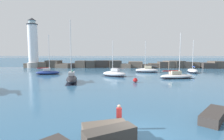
{
  "coord_description": "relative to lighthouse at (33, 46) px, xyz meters",
  "views": [
    {
      "loc": [
        -1.3,
        -10.33,
        5.13
      ],
      "look_at": [
        -2.12,
        18.25,
        2.34
      ],
      "focal_mm": 28.0,
      "sensor_mm": 36.0,
      "label": 1
    }
  ],
  "objects": [
    {
      "name": "ground_plane",
      "position": [
        30.45,
        -49.85,
        -7.6
      ],
      "size": [
        600.0,
        600.0,
        0.0
      ],
      "primitive_type": "plane",
      "color": "#336084"
    },
    {
      "name": "lighthouse",
      "position": [
        0.0,
        0.0,
        0.0
      ],
      "size": [
        4.32,
        4.32,
        17.1
      ],
      "color": "gray",
      "rests_on": "ground"
    },
    {
      "name": "sailboat_moored_7",
      "position": [
        28.59,
        -22.1,
        -6.93
      ],
      "size": [
        5.97,
        4.58,
        7.9
      ],
      "color": "silver",
      "rests_on": "ground"
    },
    {
      "name": "sailboat_moored_0",
      "position": [
        37.14,
        -13.6,
        -6.96
      ],
      "size": [
        6.18,
        2.97,
        8.35
      ],
      "color": "silver",
      "rests_on": "ground"
    },
    {
      "name": "person_on_rocks",
      "position": [
        29.3,
        -48.85,
        -6.64
      ],
      "size": [
        0.36,
        0.22,
        1.7
      ],
      "color": "#282833",
      "rests_on": "ground"
    },
    {
      "name": "mooring_buoy_orange_near",
      "position": [
        32.36,
        -29.92,
        -7.2
      ],
      "size": [
        0.79,
        0.79,
        0.99
      ],
      "color": "red",
      "rests_on": "ground"
    },
    {
      "name": "breakwater_jetty",
      "position": [
        32.21,
        0.96,
        -6.56
      ],
      "size": [
        68.84,
        7.01,
        2.48
      ],
      "color": "brown",
      "rests_on": "ground"
    },
    {
      "name": "open_sea_beyond",
      "position": [
        30.45,
        60.98,
        -7.59
      ],
      "size": [
        400.0,
        116.0,
        0.01
      ],
      "color": "#235175",
      "rests_on": "ground"
    },
    {
      "name": "sailboat_moored_4",
      "position": [
        49.05,
        -13.97,
        -7.06
      ],
      "size": [
        3.33,
        5.66,
        8.47
      ],
      "color": "white",
      "rests_on": "ground"
    },
    {
      "name": "sailboat_moored_1",
      "position": [
        41.23,
        -24.78,
        -7.04
      ],
      "size": [
        7.26,
        3.6,
        9.12
      ],
      "color": "silver",
      "rests_on": "ground"
    },
    {
      "name": "sailboat_moored_2",
      "position": [
        21.29,
        -30.44,
        -6.87
      ],
      "size": [
        2.97,
        6.52,
        10.61
      ],
      "color": "black",
      "rests_on": "ground"
    },
    {
      "name": "sailboat_moored_3",
      "position": [
        12.53,
        -19.05,
        -7.02
      ],
      "size": [
        5.8,
        3.39,
        9.41
      ],
      "color": "navy",
      "rests_on": "ground"
    }
  ]
}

